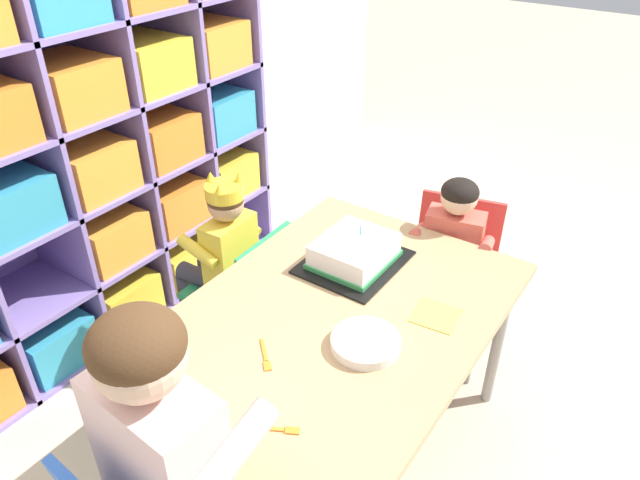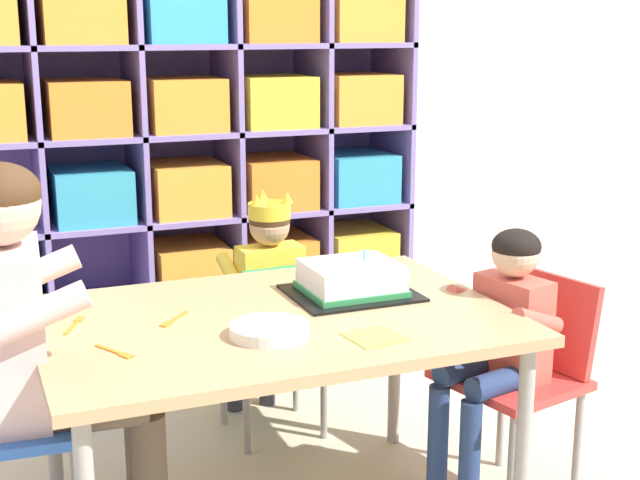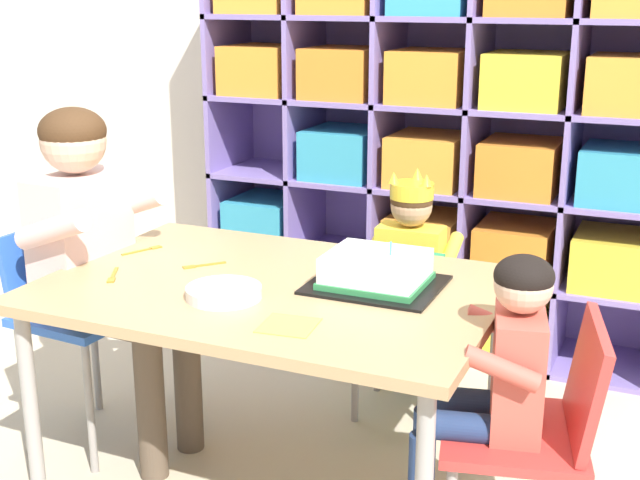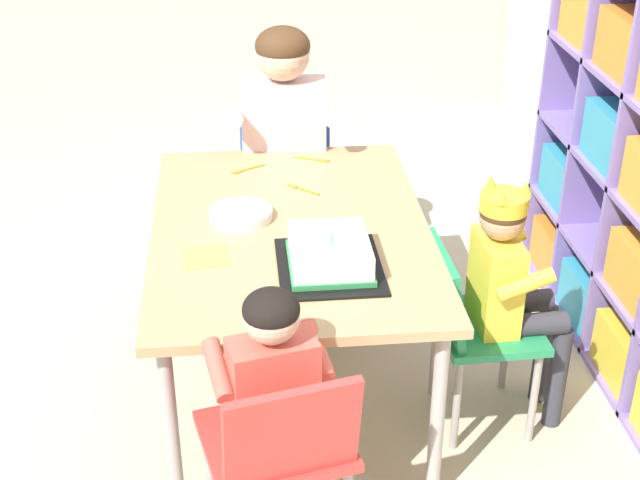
% 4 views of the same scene
% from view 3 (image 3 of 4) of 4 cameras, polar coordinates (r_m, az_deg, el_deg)
% --- Properties ---
extents(storage_cubby_shelf, '(1.79, 0.40, 1.60)m').
position_cam_3_polar(storage_cubby_shelf, '(3.32, 7.61, 6.20)').
color(storage_cubby_shelf, '#7F6BB2').
rests_on(storage_cubby_shelf, ground).
extents(activity_table, '(1.20, 0.84, 0.62)m').
position_cam_3_polar(activity_table, '(2.30, -3.21, -4.12)').
color(activity_table, tan).
rests_on(activity_table, ground).
extents(classroom_chair_blue, '(0.34, 0.33, 0.62)m').
position_cam_3_polar(classroom_chair_blue, '(2.76, 5.57, -4.96)').
color(classroom_chair_blue, '#238451').
rests_on(classroom_chair_blue, ground).
extents(child_with_crown, '(0.30, 0.31, 0.83)m').
position_cam_3_polar(child_with_crown, '(2.81, 6.26, -1.53)').
color(child_with_crown, yellow).
rests_on(child_with_crown, ground).
extents(classroom_chair_adult_side, '(0.36, 0.39, 0.69)m').
position_cam_3_polar(classroom_chair_adult_side, '(2.73, -16.12, -4.28)').
color(classroom_chair_adult_side, blue).
rests_on(classroom_chair_adult_side, ground).
extents(adult_helper_seated, '(0.44, 0.42, 1.06)m').
position_cam_3_polar(adult_helper_seated, '(2.59, -14.68, -0.27)').
color(adult_helper_seated, beige).
rests_on(adult_helper_seated, ground).
extents(classroom_chair_guest_side, '(0.42, 0.42, 0.65)m').
position_cam_3_polar(classroom_chair_guest_side, '(2.10, 14.40, -11.92)').
color(classroom_chair_guest_side, red).
rests_on(classroom_chair_guest_side, ground).
extents(guest_at_table_side, '(0.33, 0.33, 0.81)m').
position_cam_3_polar(guest_at_table_side, '(2.04, 11.68, -8.85)').
color(guest_at_table_side, '#D15647').
rests_on(guest_at_table_side, ground).
extents(birthday_cake_on_tray, '(0.34, 0.29, 0.13)m').
position_cam_3_polar(birthday_cake_on_tray, '(2.25, 3.77, -2.18)').
color(birthday_cake_on_tray, black).
rests_on(birthday_cake_on_tray, activity_table).
extents(paper_plate_stack, '(0.19, 0.19, 0.03)m').
position_cam_3_polar(paper_plate_stack, '(2.18, -6.46, -3.51)').
color(paper_plate_stack, white).
rests_on(paper_plate_stack, activity_table).
extents(paper_napkin_square, '(0.14, 0.14, 0.00)m').
position_cam_3_polar(paper_napkin_square, '(2.00, -2.13, -5.73)').
color(paper_napkin_square, '#F4DB4C').
rests_on(paper_napkin_square, activity_table).
extents(fork_at_table_front_edge, '(0.10, 0.10, 0.00)m').
position_cam_3_polar(fork_at_table_front_edge, '(2.44, -7.95, -1.70)').
color(fork_at_table_front_edge, orange).
rests_on(fork_at_table_front_edge, activity_table).
extents(fork_by_napkin, '(0.07, 0.12, 0.00)m').
position_cam_3_polar(fork_by_napkin, '(2.40, -13.69, -2.35)').
color(fork_by_napkin, orange).
rests_on(fork_by_napkin, activity_table).
extents(fork_near_child_seat, '(0.07, 0.13, 0.00)m').
position_cam_3_polar(fork_near_child_seat, '(2.62, -11.68, -0.65)').
color(fork_near_child_seat, orange).
rests_on(fork_near_child_seat, activity_table).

